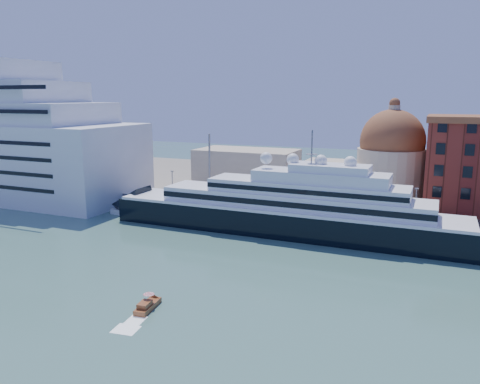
% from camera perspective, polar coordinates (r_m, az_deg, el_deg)
% --- Properties ---
extents(ground, '(400.00, 400.00, 0.00)m').
position_cam_1_polar(ground, '(85.53, -1.62, -8.72)').
color(ground, '#3D6960').
rests_on(ground, ground).
extents(quay, '(180.00, 10.00, 2.50)m').
position_cam_1_polar(quay, '(115.55, 5.47, -2.74)').
color(quay, gray).
rests_on(quay, ground).
extents(land, '(260.00, 72.00, 2.00)m').
position_cam_1_polar(land, '(154.29, 10.13, 0.64)').
color(land, slate).
rests_on(land, ground).
extents(quay_fence, '(180.00, 0.10, 1.20)m').
position_cam_1_polar(quay_fence, '(110.94, 4.78, -2.35)').
color(quay_fence, slate).
rests_on(quay_fence, quay).
extents(superyacht, '(89.36, 12.39, 26.71)m').
position_cam_1_polar(superyacht, '(104.41, 3.97, -2.36)').
color(superyacht, black).
rests_on(superyacht, ground).
extents(service_barge, '(11.81, 5.13, 2.58)m').
position_cam_1_polar(service_barge, '(122.17, -12.94, -2.45)').
color(service_barge, white).
rests_on(service_barge, ground).
extents(water_taxi, '(2.46, 5.55, 2.55)m').
position_cam_1_polar(water_taxi, '(69.33, -11.24, -13.40)').
color(water_taxi, brown).
rests_on(water_taxi, ground).
extents(church, '(66.00, 18.00, 25.50)m').
position_cam_1_polar(church, '(134.67, 11.24, 3.31)').
color(church, beige).
rests_on(church, land).
extents(lamp_posts, '(120.80, 2.40, 18.00)m').
position_cam_1_polar(lamp_posts, '(116.57, -0.65, 1.75)').
color(lamp_posts, slate).
rests_on(lamp_posts, quay).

